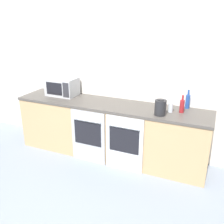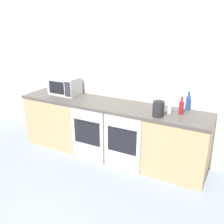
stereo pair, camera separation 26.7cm
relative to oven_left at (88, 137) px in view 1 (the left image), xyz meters
name	(u,v)px [view 1 (the left image)]	position (x,y,z in m)	size (l,w,h in m)	color
wall_back	(118,77)	(0.22, 0.71, 0.85)	(10.00, 0.06, 2.60)	silver
counter_back	(110,130)	(0.22, 0.35, 0.02)	(3.21, 0.68, 0.94)	tan
oven_left	(88,137)	(0.00, 0.00, 0.00)	(0.59, 0.06, 0.89)	#A8AAAF
oven_right	(124,144)	(0.62, 0.00, 0.00)	(0.59, 0.06, 0.89)	silver
microwave	(62,87)	(-0.74, 0.44, 0.64)	(0.53, 0.35, 0.31)	#B7BABF
bottle_blue	(188,101)	(1.40, 0.62, 0.60)	(0.07, 0.07, 0.29)	#234793
bottle_clear	(171,107)	(1.20, 0.35, 0.56)	(0.07, 0.07, 0.20)	silver
bottle_red	(182,106)	(1.35, 0.40, 0.59)	(0.07, 0.07, 0.26)	maroon
kettle	(160,108)	(1.09, 0.17, 0.60)	(0.16, 0.16, 0.23)	#232326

